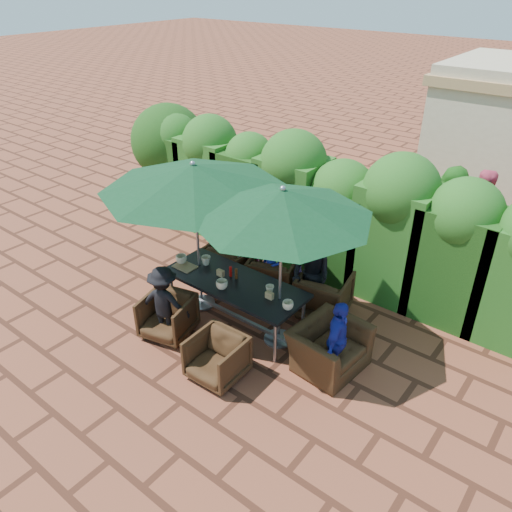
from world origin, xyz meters
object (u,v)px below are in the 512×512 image
Objects in this scene: umbrella_left at (193,177)px; dining_table at (234,286)px; chair_far_right at (324,292)px; chair_end_right at (329,341)px; chair_near_left at (167,314)px; umbrella_right at (282,204)px; chair_near_right at (217,356)px; chair_far_left at (232,260)px; chair_far_mid at (274,273)px.

dining_table is at bearing -2.35° from umbrella_left.
umbrella_left is at bearing 177.65° from dining_table.
umbrella_left is 2.69m from chair_far_right.
dining_table is 1.67m from chair_end_right.
dining_table is at bearing 36.91° from chair_far_right.
chair_near_left is at bearing -125.42° from dining_table.
umbrella_right is 3.12× the size of chair_far_right.
dining_table is 1.26m from chair_near_right.
umbrella_right is at bearing 1.33° from umbrella_left.
umbrella_left is 2.02m from chair_far_left.
chair_far_right is at bearing 47.89° from dining_table.
dining_table is at bearing -175.15° from umbrella_right.
umbrella_right is 2.53× the size of chair_end_right.
chair_end_right is (2.49, -0.87, 0.03)m from chair_far_left.
chair_far_mid reaches higher than chair_near_right.
umbrella_left is 1.12× the size of umbrella_right.
dining_table is 3.21× the size of chair_near_right.
chair_far_left is at bearing 152.65° from umbrella_right.
dining_table is 0.81× the size of umbrella_left.
umbrella_left is 3.95× the size of chair_near_right.
chair_far_mid is (0.74, 1.00, -1.82)m from umbrella_left.
dining_table is 3.13× the size of chair_near_left.
chair_near_right is at bearing -99.99° from umbrella_right.
chair_end_right is at bearing 44.42° from chair_near_right.
chair_near_right is at bearing -39.27° from umbrella_left.
chair_far_mid reaches higher than chair_far_right.
chair_end_right reaches higher than chair_far_left.
chair_near_right is 0.72× the size of chair_end_right.
umbrella_right is (0.79, 0.07, 1.54)m from dining_table.
chair_far_right is 0.81× the size of chair_end_right.
chair_far_right is (1.70, 1.02, -1.82)m from umbrella_left.
umbrella_left reaches higher than chair_far_mid.
umbrella_right is 3.52× the size of chair_near_right.
umbrella_left reaches higher than chair_near_left.
umbrella_left reaches higher than chair_end_right.
dining_table is 2.82× the size of chair_far_mid.
umbrella_left and umbrella_right have the same top height.
chair_near_left is (-1.39, -0.91, -1.85)m from umbrella_right.
dining_table is 1.44m from chair_far_right.
chair_far_mid is 1.93m from chair_end_right.
dining_table is 1.73m from umbrella_right.
chair_near_right is at bearing 121.10° from chair_far_left.
chair_end_right is (2.25, 0.89, 0.07)m from chair_near_left.
chair_far_left is 0.81× the size of chair_end_right.
chair_far_right is (0.96, 0.02, -0.00)m from chair_far_mid.
chair_end_right reaches higher than chair_far_right.
chair_near_left is (-0.60, -0.84, -0.32)m from dining_table.
chair_far_right reaches higher than dining_table.
chair_far_left is 2.44m from chair_near_right.
chair_end_right reaches higher than dining_table.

